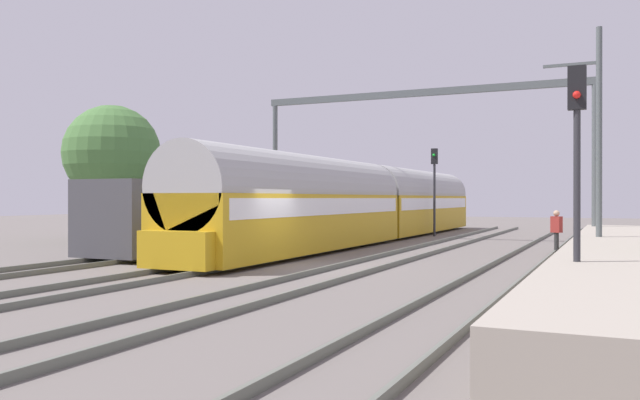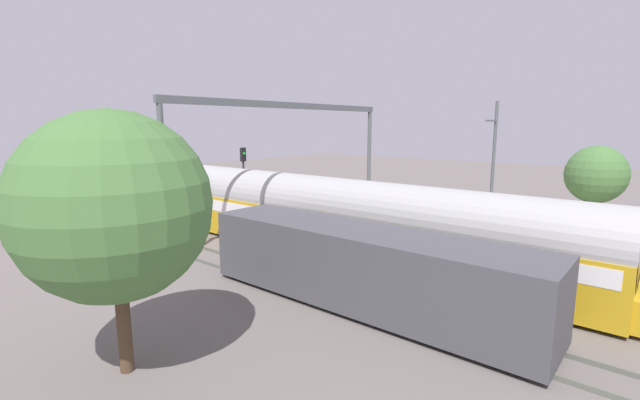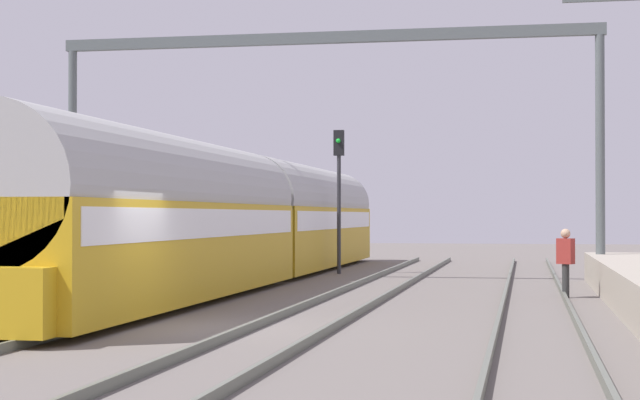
{
  "view_description": "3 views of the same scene",
  "coord_description": "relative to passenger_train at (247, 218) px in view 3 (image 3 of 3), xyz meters",
  "views": [
    {
      "loc": [
        9.45,
        -18.7,
        2.21
      ],
      "look_at": [
        -2.15,
        6.69,
        2.13
      ],
      "focal_mm": 36.7,
      "sensor_mm": 36.0,
      "label": 1
    },
    {
      "loc": [
        -19.06,
        -3.69,
        6.54
      ],
      "look_at": [
        0.97,
        12.88,
        2.06
      ],
      "focal_mm": 24.43,
      "sensor_mm": 36.0,
      "label": 2
    },
    {
      "loc": [
        6.25,
        -18.64,
        2.06
      ],
      "look_at": [
        -1.08,
        19.26,
        2.63
      ],
      "focal_mm": 59.77,
      "sensor_mm": 36.0,
      "label": 3
    }
  ],
  "objects": [
    {
      "name": "person_crossing",
      "position": [
        9.39,
        -4.41,
        -0.94
      ],
      "size": [
        0.47,
        0.41,
        1.73
      ],
      "rotation": [
        0.0,
        0.0,
        5.77
      ],
      "color": "#2E2E2E",
      "rests_on": "ground"
    },
    {
      "name": "passenger_train",
      "position": [
        0.0,
        0.0,
        0.0
      ],
      "size": [
        2.93,
        32.85,
        3.82
      ],
      "color": "gold",
      "rests_on": "ground"
    },
    {
      "name": "track_west",
      "position": [
        -0.0,
        -13.06,
        -1.89
      ],
      "size": [
        1.52,
        60.0,
        0.16
      ],
      "color": "#5F6358",
      "rests_on": "ground"
    },
    {
      "name": "catenary_gantry",
      "position": [
        2.15,
        1.24,
        3.98
      ],
      "size": [
        17.32,
        0.28,
        7.86
      ],
      "color": "#545C5D",
      "rests_on": "ground"
    },
    {
      "name": "track_east",
      "position": [
        4.31,
        -13.06,
        -1.89
      ],
      "size": [
        1.52,
        60.0,
        0.16
      ],
      "color": "#5F6358",
      "rests_on": "ground"
    },
    {
      "name": "railway_signal_far",
      "position": [
        1.92,
        5.38,
        1.28
      ],
      "size": [
        0.36,
        0.3,
        5.09
      ],
      "color": "#2D2D33",
      "rests_on": "ground"
    },
    {
      "name": "track_far_east",
      "position": [
        8.61,
        -13.06,
        -1.89
      ],
      "size": [
        1.52,
        60.0,
        0.16
      ],
      "color": "#5F6358",
      "rests_on": "ground"
    },
    {
      "name": "ground",
      "position": [
        2.15,
        -13.06,
        -1.97
      ],
      "size": [
        120.0,
        120.0,
        0.0
      ],
      "primitive_type": "plane",
      "color": "#69615D"
    }
  ]
}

